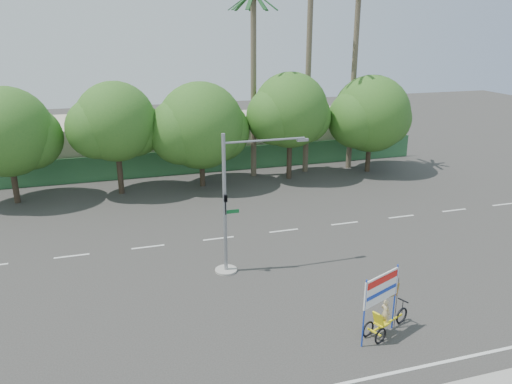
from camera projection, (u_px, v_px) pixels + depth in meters
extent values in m
plane|color=#33302D|center=(302.00, 304.00, 22.01)|extent=(120.00, 120.00, 0.00)
cube|color=#336B3D|center=(206.00, 161.00, 41.21)|extent=(38.00, 0.08, 2.00)
cube|color=beige|center=(79.00, 145.00, 42.26)|extent=(12.00, 8.00, 4.00)
cube|color=beige|center=(280.00, 134.00, 47.20)|extent=(14.00, 8.00, 3.60)
cylinder|color=#473828|center=(14.00, 178.00, 33.99)|extent=(0.40, 0.40, 3.52)
sphere|color=#1A5318|center=(6.00, 132.00, 32.96)|extent=(6.00, 6.00, 6.00)
sphere|color=#1A5318|center=(30.00, 138.00, 33.78)|extent=(4.32, 4.32, 4.32)
cylinder|color=#473828|center=(120.00, 168.00, 35.85)|extent=(0.40, 0.40, 3.74)
sphere|color=#1A5318|center=(115.00, 122.00, 34.76)|extent=(5.60, 5.60, 5.60)
sphere|color=#1A5318|center=(134.00, 128.00, 35.57)|extent=(4.03, 4.03, 4.03)
sphere|color=#1A5318|center=(97.00, 128.00, 34.30)|extent=(4.26, 4.26, 4.26)
cylinder|color=#473828|center=(202.00, 165.00, 37.55)|extent=(0.40, 0.40, 3.30)
sphere|color=#1A5318|center=(201.00, 126.00, 36.59)|extent=(6.40, 6.40, 6.40)
sphere|color=#1A5318|center=(219.00, 131.00, 37.42)|extent=(4.61, 4.61, 4.61)
sphere|color=#1A5318|center=(182.00, 131.00, 36.07)|extent=(4.86, 4.86, 4.86)
cylinder|color=#473828|center=(289.00, 155.00, 39.36)|extent=(0.40, 0.40, 3.87)
sphere|color=#1A5318|center=(290.00, 110.00, 38.23)|extent=(5.80, 5.80, 5.80)
sphere|color=#1A5318|center=(304.00, 117.00, 39.05)|extent=(4.18, 4.18, 4.18)
sphere|color=#1A5318|center=(275.00, 116.00, 37.76)|extent=(4.41, 4.41, 4.41)
cylinder|color=#473828|center=(369.00, 151.00, 41.33)|extent=(0.40, 0.40, 3.43)
sphere|color=#1A5318|center=(371.00, 114.00, 40.33)|extent=(6.20, 6.20, 6.20)
sphere|color=#1A5318|center=(384.00, 119.00, 41.15)|extent=(4.46, 4.46, 4.46)
sphere|color=#1A5318|center=(357.00, 119.00, 39.82)|extent=(4.71, 4.71, 4.71)
cylinder|color=#70604C|center=(308.00, 67.00, 39.16)|extent=(0.44, 0.44, 17.00)
cylinder|color=#70604C|center=(354.00, 79.00, 40.56)|extent=(0.44, 0.44, 15.00)
cylinder|color=#70604C|center=(254.00, 89.00, 38.42)|extent=(0.44, 0.44, 14.00)
cube|color=#1C4C21|center=(266.00, 1.00, 36.64)|extent=(1.91, 0.28, 1.36)
cube|color=#1C4C21|center=(260.00, 1.00, 37.13)|extent=(1.65, 1.44, 1.36)
cube|color=#1C4C21|center=(252.00, 1.00, 37.27)|extent=(0.61, 1.93, 1.36)
cube|color=#1C4C21|center=(244.00, 1.00, 37.00)|extent=(1.20, 1.80, 1.36)
cube|color=#1C4C21|center=(241.00, 1.00, 36.44)|extent=(1.89, 0.92, 1.36)
cube|color=#1C4C21|center=(243.00, 0.00, 35.85)|extent=(1.89, 0.92, 1.36)
cube|color=#1C4C21|center=(250.00, 0.00, 35.52)|extent=(1.20, 1.80, 1.36)
cube|color=#1C4C21|center=(259.00, 0.00, 35.59)|extent=(0.61, 1.93, 1.36)
cube|color=#1C4C21|center=(265.00, 0.00, 36.03)|extent=(1.65, 1.44, 1.36)
cylinder|color=gray|center=(226.00, 270.00, 24.95)|extent=(1.10, 1.10, 0.10)
cylinder|color=gray|center=(225.00, 205.00, 23.84)|extent=(0.18, 0.18, 7.00)
cylinder|color=gray|center=(265.00, 140.00, 23.41)|extent=(4.00, 0.10, 0.10)
cube|color=gray|center=(302.00, 140.00, 23.96)|extent=(0.55, 0.20, 0.12)
imported|color=black|center=(226.00, 205.00, 23.61)|extent=(0.16, 0.20, 1.00)
cube|color=#14662D|center=(232.00, 212.00, 24.05)|extent=(0.70, 0.04, 0.18)
torus|color=black|center=(402.00, 316.00, 20.57)|extent=(0.70, 0.36, 0.72)
torus|color=black|center=(368.00, 329.00, 19.70)|extent=(0.65, 0.34, 0.67)
torus|color=black|center=(380.00, 336.00, 19.27)|extent=(0.65, 0.34, 0.67)
cube|color=yellow|center=(388.00, 322.00, 20.01)|extent=(1.69, 0.77, 0.06)
cube|color=yellow|center=(374.00, 332.00, 19.48)|extent=(0.31, 0.61, 0.05)
cube|color=yellow|center=(382.00, 323.00, 19.70)|extent=(0.66, 0.62, 0.06)
cube|color=yellow|center=(378.00, 319.00, 19.43)|extent=(0.40, 0.51, 0.58)
cylinder|color=black|center=(403.00, 307.00, 20.44)|extent=(0.04, 0.04, 0.58)
cube|color=black|center=(403.00, 300.00, 20.34)|extent=(0.23, 0.46, 0.04)
imported|color=#CCB284|center=(385.00, 313.00, 19.67)|extent=(0.42, 0.49, 1.15)
cylinder|color=#193BBF|center=(364.00, 314.00, 18.67)|extent=(0.08, 0.08, 2.87)
cylinder|color=#193BBF|center=(395.00, 297.00, 19.83)|extent=(0.08, 0.08, 2.87)
cube|color=white|center=(381.00, 288.00, 19.01)|extent=(1.88, 0.84, 1.17)
cube|color=red|center=(383.00, 280.00, 18.86)|extent=(1.67, 0.72, 0.28)
cube|color=#193BBF|center=(382.00, 292.00, 19.04)|extent=(1.67, 0.72, 0.15)
cylinder|color=black|center=(396.00, 303.00, 20.03)|extent=(0.03, 0.03, 2.23)
cube|color=red|center=(392.00, 290.00, 19.58)|extent=(0.88, 0.39, 0.70)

